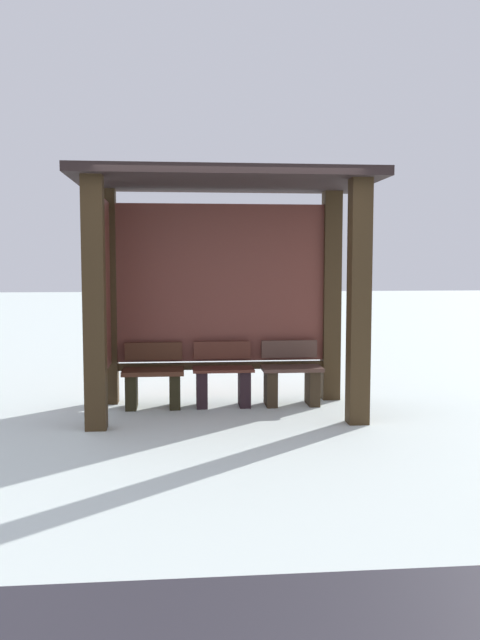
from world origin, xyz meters
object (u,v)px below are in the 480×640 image
object	(u,v)px
bus_shelter	(215,252)
bench_center_inside	(223,380)
bench_left_inside	(153,382)
bench_right_inside	(291,379)

from	to	relation	value
bus_shelter	bench_center_inside	size ratio (longest dim) A/B	4.31
bench_left_inside	bench_right_inside	xyz separation A→B (m)	(1.56, 0.00, 0.00)
bench_right_inside	bench_center_inside	bearing A→B (deg)	179.97
bench_left_inside	bench_right_inside	size ratio (longest dim) A/B	0.99
bench_left_inside	bench_center_inside	xyz separation A→B (m)	(0.78, 0.00, 0.00)
bench_center_inside	bus_shelter	bearing A→B (deg)	-121.75
bus_shelter	bench_center_inside	bearing A→B (deg)	58.25
bench_left_inside	bench_center_inside	size ratio (longest dim) A/B	0.99
bench_left_inside	bench_right_inside	bearing A→B (deg)	0.01
bench_center_inside	bench_right_inside	bearing A→B (deg)	-0.03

